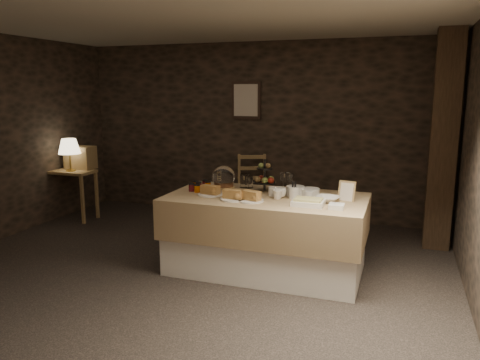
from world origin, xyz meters
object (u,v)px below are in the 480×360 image
(buffet_table, at_px, (266,228))
(chair, at_px, (254,191))
(wine_rack, at_px, (80,157))
(console_table, at_px, (71,179))
(table_lamp, at_px, (69,147))
(fruit_stand, at_px, (265,179))
(timber_column, at_px, (443,142))

(buffet_table, distance_m, chair, 2.08)
(buffet_table, xyz_separation_m, chair, (-0.75, 1.94, -0.05))
(buffet_table, relative_size, wine_rack, 4.89)
(buffet_table, relative_size, console_table, 2.79)
(table_lamp, height_order, wine_rack, table_lamp)
(wine_rack, distance_m, fruit_stand, 3.29)
(chair, bearing_deg, buffet_table, -90.23)
(console_table, distance_m, fruit_stand, 3.31)
(table_lamp, bearing_deg, buffet_table, -16.45)
(console_table, distance_m, table_lamp, 0.49)
(wine_rack, xyz_separation_m, timber_column, (5.00, 0.25, 0.39))
(chair, bearing_deg, timber_column, -32.52)
(console_table, height_order, timber_column, timber_column)
(timber_column, distance_m, fruit_stand, 2.23)
(fruit_stand, bearing_deg, timber_column, 32.79)
(table_lamp, height_order, fruit_stand, table_lamp)
(timber_column, relative_size, fruit_stand, 7.44)
(table_lamp, distance_m, wine_rack, 0.30)
(console_table, xyz_separation_m, timber_column, (5.05, 0.43, 0.69))
(table_lamp, relative_size, chair, 0.64)
(buffet_table, xyz_separation_m, console_table, (-3.29, 1.01, 0.14))
(buffet_table, relative_size, timber_column, 0.79)
(chair, relative_size, fruit_stand, 2.13)
(buffet_table, height_order, table_lamp, table_lamp)
(wine_rack, bearing_deg, buffet_table, -20.11)
(console_table, bearing_deg, table_lamp, -45.00)
(table_lamp, bearing_deg, wine_rack, 90.00)
(buffet_table, bearing_deg, chair, 111.09)
(timber_column, bearing_deg, table_lamp, -174.48)
(chair, height_order, fruit_stand, fruit_stand)
(buffet_table, relative_size, fruit_stand, 5.87)
(console_table, distance_m, timber_column, 5.12)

